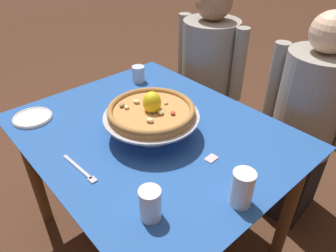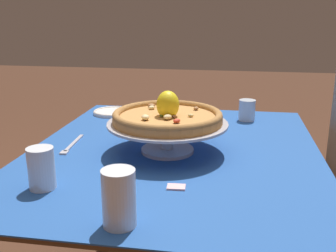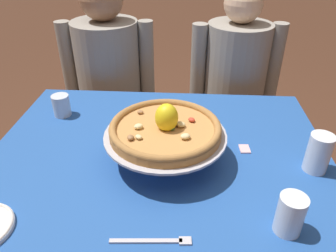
# 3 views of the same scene
# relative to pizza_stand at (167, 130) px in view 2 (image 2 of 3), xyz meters

# --- Properties ---
(dining_table) EXTENTS (1.21, 0.99, 0.73)m
(dining_table) POSITION_rel_pizza_stand_xyz_m (-0.03, 0.02, -0.18)
(dining_table) COLOR brown
(dining_table) RESTS_ON ground
(pizza_stand) EXTENTS (0.41, 0.41, 0.10)m
(pizza_stand) POSITION_rel_pizza_stand_xyz_m (0.00, 0.00, 0.00)
(pizza_stand) COLOR #B7B7C1
(pizza_stand) RESTS_ON dining_table
(pizza) EXTENTS (0.37, 0.37, 0.11)m
(pizza) POSITION_rel_pizza_stand_xyz_m (0.00, 0.00, 0.05)
(pizza) COLOR #BC8447
(pizza) RESTS_ON pizza_stand
(water_glass_back_left) EXTENTS (0.07, 0.07, 0.09)m
(water_glass_back_left) POSITION_rel_pizza_stand_xyz_m (-0.46, 0.27, -0.04)
(water_glass_back_left) COLOR silver
(water_glass_back_left) RESTS_ON dining_table
(water_glass_front_right) EXTENTS (0.07, 0.07, 0.11)m
(water_glass_front_right) POSITION_rel_pizza_stand_xyz_m (0.34, -0.28, -0.03)
(water_glass_front_right) COLOR white
(water_glass_front_right) RESTS_ON dining_table
(water_glass_side_right) EXTENTS (0.08, 0.08, 0.13)m
(water_glass_side_right) POSITION_rel_pizza_stand_xyz_m (0.50, -0.02, -0.02)
(water_glass_side_right) COLOR white
(water_glass_side_right) RESTS_ON dining_table
(side_plate) EXTENTS (0.18, 0.18, 0.02)m
(side_plate) POSITION_rel_pizza_stand_xyz_m (-0.47, -0.34, -0.07)
(side_plate) COLOR white
(side_plate) RESTS_ON dining_table
(dinner_fork) EXTENTS (0.22, 0.03, 0.01)m
(dinner_fork) POSITION_rel_pizza_stand_xyz_m (-0.00, -0.35, -0.07)
(dinner_fork) COLOR #B7B7C1
(dinner_fork) RESTS_ON dining_table
(sugar_packet) EXTENTS (0.04, 0.05, 0.00)m
(sugar_packet) POSITION_rel_pizza_stand_xyz_m (0.28, 0.07, -0.07)
(sugar_packet) COLOR beige
(sugar_packet) RESTS_ON dining_table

